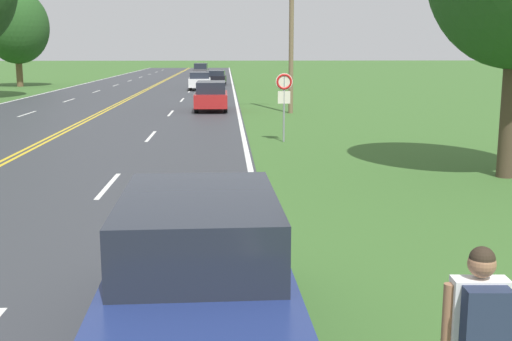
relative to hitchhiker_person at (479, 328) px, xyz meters
The scene contains 9 objects.
hitchhiker_person is the anchor object (origin of this frame).
traffic_sign 17.97m from the hitchhiker_person, 89.86° to the left, with size 0.60×0.10×2.44m.
utility_pole_midground 28.78m from the hitchhiker_person, 87.29° to the left, with size 1.80×0.24×9.35m.
tree_behind_sign 58.06m from the hitchhiker_person, 110.69° to the left, with size 5.65×5.65×8.51m.
car_dark_blue_sedan_nearest 3.07m from the hitchhiker_person, 139.42° to the left, with size 2.06×4.87×1.68m.
car_red_hatchback_approaching 30.15m from the hitchhiker_person, 95.32° to the left, with size 1.72×4.15×1.57m.
car_white_hatchback_mid_near 48.40m from the hitchhiker_person, 94.90° to the left, with size 1.86×3.76×1.47m.
car_black_hatchback_mid_far 55.74m from the hitchhiker_person, 93.01° to the left, with size 1.98×3.82×1.36m.
car_dark_grey_hatchback_receding 79.60m from the hitchhiker_person, 93.73° to the left, with size 1.96×4.05×1.54m.
Camera 1 is at (6.53, 1.18, 3.24)m, focal length 45.00 mm.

